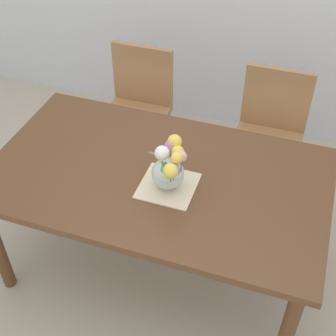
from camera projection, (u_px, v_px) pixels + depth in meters
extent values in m
plane|color=#B7AD99|center=(159.00, 263.00, 2.84)|extent=(12.00, 12.00, 0.00)
cube|color=brown|center=(157.00, 176.00, 2.37)|extent=(1.70, 0.99, 0.04)
cylinder|color=brown|center=(287.00, 332.00, 2.13)|extent=(0.07, 0.07, 0.69)
cylinder|color=brown|center=(70.00, 151.00, 3.09)|extent=(0.07, 0.07, 0.69)
cylinder|color=brown|center=(308.00, 207.00, 2.71)|extent=(0.07, 0.07, 0.69)
cube|color=#9E7047|center=(134.00, 118.00, 3.18)|extent=(0.42, 0.42, 0.04)
cylinder|color=#9E7047|center=(150.00, 167.00, 3.16)|extent=(0.04, 0.04, 0.44)
cylinder|color=#9E7047|center=(101.00, 156.00, 3.25)|extent=(0.04, 0.04, 0.44)
cylinder|color=#9E7047|center=(167.00, 136.00, 3.42)|extent=(0.04, 0.04, 0.44)
cylinder|color=#9E7047|center=(122.00, 126.00, 3.51)|extent=(0.04, 0.04, 0.44)
cube|color=#9E7047|center=(143.00, 75.00, 3.16)|extent=(0.42, 0.04, 0.42)
cube|color=#9E7047|center=(266.00, 145.00, 2.96)|extent=(0.42, 0.42, 0.04)
cylinder|color=#9E7047|center=(284.00, 198.00, 2.95)|extent=(0.04, 0.04, 0.44)
cylinder|color=#9E7047|center=(228.00, 185.00, 3.03)|extent=(0.04, 0.04, 0.44)
cylinder|color=#9E7047|center=(292.00, 162.00, 3.20)|extent=(0.04, 0.04, 0.44)
cylinder|color=#9E7047|center=(240.00, 151.00, 3.29)|extent=(0.04, 0.04, 0.44)
cube|color=#9E7047|center=(277.00, 99.00, 2.94)|extent=(0.42, 0.04, 0.42)
cube|color=beige|center=(168.00, 186.00, 2.28)|extent=(0.27, 0.27, 0.01)
sphere|color=silver|center=(168.00, 173.00, 2.22)|extent=(0.16, 0.16, 0.16)
sphere|color=#EA9EBC|center=(181.00, 156.00, 2.09)|extent=(0.05, 0.05, 0.05)
cylinder|color=#478438|center=(181.00, 164.00, 2.12)|extent=(0.01, 0.01, 0.09)
sphere|color=#EFD14C|center=(171.00, 171.00, 2.06)|extent=(0.07, 0.07, 0.07)
cylinder|color=#478438|center=(171.00, 176.00, 2.08)|extent=(0.01, 0.01, 0.06)
sphere|color=#EFD14C|center=(177.00, 158.00, 2.06)|extent=(0.05, 0.05, 0.05)
cylinder|color=#478438|center=(177.00, 167.00, 2.10)|extent=(0.01, 0.01, 0.11)
sphere|color=#B266C6|center=(171.00, 146.00, 2.20)|extent=(0.06, 0.06, 0.06)
cylinder|color=#478438|center=(171.00, 151.00, 2.22)|extent=(0.01, 0.01, 0.06)
sphere|color=#EFD14C|center=(175.00, 142.00, 2.20)|extent=(0.07, 0.07, 0.07)
cylinder|color=#478438|center=(175.00, 148.00, 2.22)|extent=(0.01, 0.01, 0.07)
sphere|color=white|center=(162.00, 153.00, 2.11)|extent=(0.07, 0.07, 0.07)
cylinder|color=#478438|center=(162.00, 161.00, 2.14)|extent=(0.01, 0.01, 0.09)
sphere|color=#EFD14C|center=(178.00, 152.00, 2.18)|extent=(0.06, 0.06, 0.06)
cylinder|color=#478438|center=(178.00, 156.00, 2.19)|extent=(0.01, 0.01, 0.05)
sphere|color=#B266C6|center=(174.00, 170.00, 2.07)|extent=(0.06, 0.06, 0.06)
cylinder|color=#478438|center=(174.00, 175.00, 2.09)|extent=(0.01, 0.01, 0.06)
ellipsoid|color=#478438|center=(164.00, 167.00, 2.11)|extent=(0.03, 0.07, 0.01)
ellipsoid|color=#478438|center=(155.00, 154.00, 2.17)|extent=(0.07, 0.02, 0.02)
ellipsoid|color=#478438|center=(179.00, 156.00, 2.16)|extent=(0.07, 0.05, 0.02)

